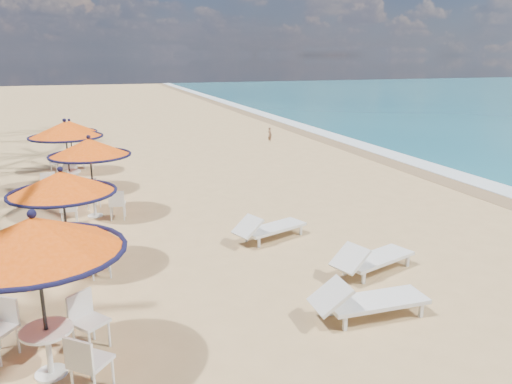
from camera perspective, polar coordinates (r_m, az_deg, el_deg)
ground at (r=10.07m, az=11.02°, el=-12.43°), size 160.00×160.00×0.00m
foam_strip at (r=22.96m, az=18.83°, el=2.84°), size 1.20×140.00×0.04m
wetsand_band at (r=22.42m, az=17.01°, el=2.71°), size 1.40×140.00×0.02m
station_0 at (r=7.76m, az=-23.56°, el=-6.69°), size 2.50×2.50×2.61m
station_1 at (r=11.45m, az=-21.38°, el=-0.44°), size 2.28×2.28×2.38m
station_2 at (r=15.27m, az=-18.44°, el=3.77°), size 2.35×2.45×2.45m
station_3 at (r=18.36m, az=-21.06°, el=5.69°), size 2.48×2.48×2.58m
station_4 at (r=21.64m, az=-20.48°, el=6.33°), size 2.12×2.17×2.21m
lounger_near at (r=9.46m, az=12.41°, el=-11.94°), size 2.21×0.75×0.79m
lounger_mid at (r=11.31m, az=12.99°, el=-7.39°), size 2.21×1.28×0.76m
lounger_far at (r=12.94m, az=1.35°, el=-4.08°), size 2.15×1.30×0.74m
person at (r=27.98m, az=1.59°, el=6.66°), size 0.27×0.35×0.84m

